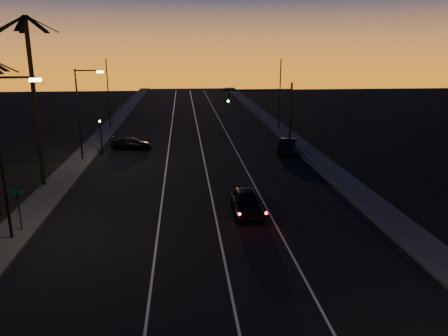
{
  "coord_description": "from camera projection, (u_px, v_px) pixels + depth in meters",
  "views": [
    {
      "loc": [
        -1.38,
        -3.28,
        10.24
      ],
      "look_at": [
        1.14,
        23.49,
        2.88
      ],
      "focal_mm": 35.0,
      "sensor_mm": 36.0,
      "label": 1
    }
  ],
  "objects": [
    {
      "name": "palm_far",
      "position": [
        33.0,
        86.0,
        31.68
      ],
      "size": [
        4.25,
        4.16,
        12.53
      ],
      "color": "black",
      "rests_on": "ground"
    },
    {
      "name": "lane_stripe_mid",
      "position": [
        208.0,
        181.0,
        34.83
      ],
      "size": [
        0.12,
        160.0,
        0.01
      ],
      "primitive_type": "cube",
      "color": "silver",
      "rests_on": "road"
    },
    {
      "name": "sidewalk_left",
      "position": [
        58.0,
        185.0,
        33.75
      ],
      "size": [
        2.4,
        170.0,
        0.16
      ],
      "primitive_type": "cube",
      "color": "#353533",
      "rests_on": "ground"
    },
    {
      "name": "signal_mast",
      "position": [
        268.0,
        105.0,
        43.77
      ],
      "size": [
        7.1,
        0.41,
        7.0
      ],
      "color": "black",
      "rests_on": "ground"
    },
    {
      "name": "street_sign",
      "position": [
        19.0,
        206.0,
        24.73
      ],
      "size": [
        0.7,
        0.06,
        2.6
      ],
      "color": "black",
      "rests_on": "ground"
    },
    {
      "name": "far_pole_right",
      "position": [
        280.0,
        95.0,
        55.72
      ],
      "size": [
        0.14,
        0.14,
        9.0
      ],
      "primitive_type": "cylinder",
      "color": "black",
      "rests_on": "ground"
    },
    {
      "name": "right_car",
      "position": [
        287.0,
        146.0,
        43.95
      ],
      "size": [
        2.94,
        4.7,
        1.46
      ],
      "color": "black",
      "rests_on": "road"
    },
    {
      "name": "signal_post",
      "position": [
        100.0,
        126.0,
        42.75
      ],
      "size": [
        0.28,
        0.37,
        4.2
      ],
      "color": "black",
      "rests_on": "ground"
    },
    {
      "name": "cross_car",
      "position": [
        131.0,
        144.0,
        45.8
      ],
      "size": [
        4.51,
        2.43,
        1.24
      ],
      "color": "black",
      "rests_on": "road"
    },
    {
      "name": "lane_stripe_right",
      "position": [
        252.0,
        180.0,
        35.15
      ],
      "size": [
        0.12,
        160.0,
        0.01
      ],
      "primitive_type": "cube",
      "color": "silver",
      "rests_on": "road"
    },
    {
      "name": "sidewalk_right",
      "position": [
        338.0,
        177.0,
        35.78
      ],
      "size": [
        2.4,
        170.0,
        0.16
      ],
      "primitive_type": "cube",
      "color": "#353533",
      "rests_on": "ground"
    },
    {
      "name": "road",
      "position": [
        202.0,
        182.0,
        34.79
      ],
      "size": [
        20.0,
        170.0,
        0.01
      ],
      "primitive_type": "cube",
      "color": "black",
      "rests_on": "ground"
    },
    {
      "name": "streetlight_left_far",
      "position": [
        82.0,
        107.0,
        40.17
      ],
      "size": [
        2.55,
        0.26,
        8.5
      ],
      "color": "black",
      "rests_on": "ground"
    },
    {
      "name": "streetlight_left_near",
      "position": [
        5.0,
        146.0,
        22.81
      ],
      "size": [
        2.55,
        0.26,
        9.0
      ],
      "color": "black",
      "rests_on": "ground"
    },
    {
      "name": "lane_stripe_left",
      "position": [
        164.0,
        183.0,
        34.51
      ],
      "size": [
        0.12,
        160.0,
        0.01
      ],
      "primitive_type": "cube",
      "color": "silver",
      "rests_on": "road"
    },
    {
      "name": "far_pole_left",
      "position": [
        108.0,
        95.0,
        56.61
      ],
      "size": [
        0.14,
        0.14,
        9.0
      ],
      "primitive_type": "cylinder",
      "color": "black",
      "rests_on": "ground"
    },
    {
      "name": "lead_car",
      "position": [
        247.0,
        202.0,
        27.9
      ],
      "size": [
        1.89,
        5.13,
        1.56
      ],
      "color": "black",
      "rests_on": "road"
    }
  ]
}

